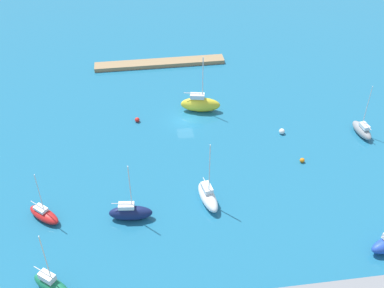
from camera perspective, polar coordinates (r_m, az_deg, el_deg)
name	(u,v)px	position (r m, az deg, el deg)	size (l,w,h in m)	color
water	(185,120)	(74.09, -0.83, 2.83)	(160.00, 160.00, 0.00)	#1E668C
pier_dock	(160,63)	(88.72, -3.83, 9.54)	(23.43, 2.53, 0.71)	#997A56
sailboat_yellow_far_north	(200,104)	(75.41, 0.98, 4.77)	(6.40, 2.94, 9.53)	yellow
sailboat_gray_by_breakwater	(362,130)	(74.97, 19.49, 1.60)	(2.13, 4.68, 8.20)	gray
sailboat_red_west_end	(44,214)	(60.89, -17.13, -7.96)	(4.50, 4.31, 7.27)	red
sailboat_navy_mid_basin	(130,212)	(58.50, -7.31, -8.03)	(5.36, 2.22, 8.35)	#141E4C
sailboat_green_center_basin	(52,285)	(53.57, -16.29, -15.73)	(4.75, 4.26, 8.77)	#19724C
sailboat_white_near_pier	(208,196)	(59.99, 1.89, -6.20)	(2.70, 5.50, 9.41)	white
mooring_buoy_red	(137,120)	(74.01, -6.51, 2.87)	(0.74, 0.74, 0.74)	red
mooring_buoy_orange	(302,160)	(67.79, 12.92, -1.89)	(0.67, 0.67, 0.67)	orange
mooring_buoy_white	(282,131)	(72.32, 10.60, 1.49)	(0.85, 0.85, 0.85)	white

